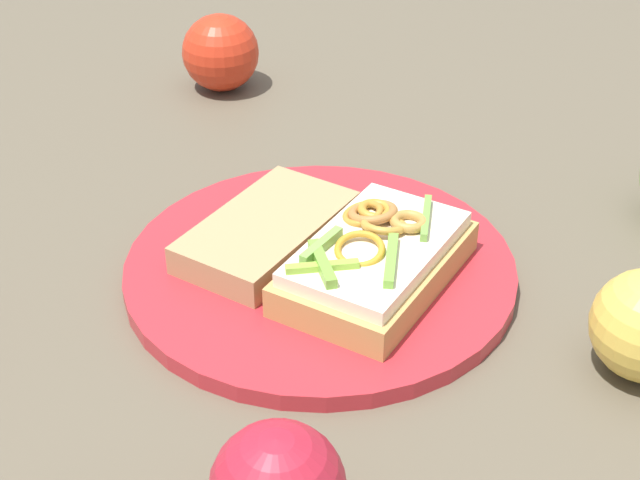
% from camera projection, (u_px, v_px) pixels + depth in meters
% --- Properties ---
extents(ground_plane, '(2.00, 2.00, 0.00)m').
position_uv_depth(ground_plane, '(320.00, 276.00, 0.73)').
color(ground_plane, brown).
rests_on(ground_plane, ground).
extents(plate, '(0.30, 0.30, 0.01)m').
position_uv_depth(plate, '(320.00, 269.00, 0.72)').
color(plate, '#B5262E').
rests_on(plate, ground_plane).
extents(sandwich, '(0.18, 0.16, 0.05)m').
position_uv_depth(sandwich, '(376.00, 259.00, 0.69)').
color(sandwich, tan).
rests_on(sandwich, plate).
extents(bread_slice_side, '(0.17, 0.15, 0.02)m').
position_uv_depth(bread_slice_side, '(267.00, 231.00, 0.73)').
color(bread_slice_side, '#A88357').
rests_on(bread_slice_side, plate).
extents(apple_2, '(0.10, 0.10, 0.08)m').
position_uv_depth(apple_2, '(221.00, 53.00, 0.99)').
color(apple_2, red).
rests_on(apple_2, ground_plane).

